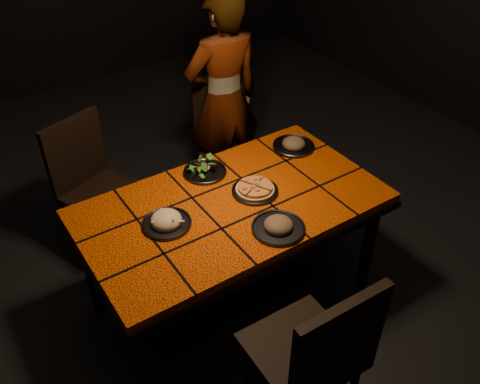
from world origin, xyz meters
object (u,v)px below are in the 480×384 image
dining_table (232,213)px  plate_pasta (166,221)px  plate_pizza (255,190)px  chair_near (316,353)px  chair_far_right (222,135)px  diner (224,100)px  chair_far_left (91,179)px

dining_table → plate_pasta: bearing=175.6°
plate_pizza → plate_pasta: size_ratio=1.13×
chair_near → chair_far_right: size_ratio=1.17×
chair_far_right → diner: (0.01, -0.03, 0.30)m
dining_table → plate_pizza: (0.15, 0.00, 0.10)m
chair_far_right → plate_pizza: bearing=-91.4°
dining_table → plate_pizza: size_ratio=5.68×
chair_far_right → diner: diner is taller
diner → chair_far_right: bearing=-72.3°
chair_far_right → plate_pasta: bearing=-113.1°
chair_near → chair_far_right: (0.70, 1.87, -0.08)m
chair_far_right → plate_pizza: chair_far_right is taller
diner → chair_near: bearing=72.7°
chair_near → plate_pasta: (-0.23, 0.90, 0.20)m
chair_far_right → plate_pasta: size_ratio=3.36×
chair_far_right → plate_pizza: (-0.40, -0.99, 0.28)m
dining_table → diner: diner is taller
dining_table → diner: (0.56, 0.97, 0.11)m
diner → dining_table: bearing=63.5°
plate_pizza → chair_far_right: bearing=68.0°
plate_pizza → dining_table: bearing=-178.8°
chair_near → diner: diner is taller
chair_far_left → diner: 1.06m
plate_pasta → diner: bearing=45.1°
chair_far_left → plate_pasta: 0.93m
chair_near → chair_far_left: size_ratio=1.07×
chair_far_left → dining_table: bearing=-82.0°
dining_table → chair_near: (-0.14, -0.88, -0.10)m
chair_near → dining_table: bearing=-97.6°
chair_far_left → diner: size_ratio=0.60×
chair_far_left → chair_near: bearing=-98.7°
plate_pasta → dining_table: bearing=-4.4°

